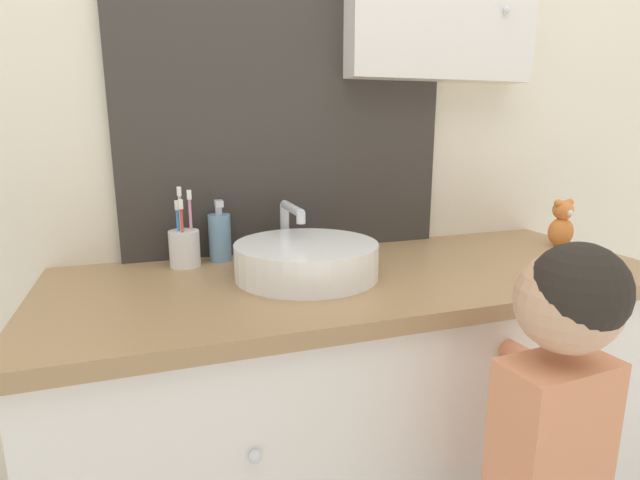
{
  "coord_description": "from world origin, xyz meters",
  "views": [
    {
      "loc": [
        -0.47,
        -0.73,
        1.15
      ],
      "look_at": [
        -0.13,
        0.26,
        0.91
      ],
      "focal_mm": 28.0,
      "sensor_mm": 36.0,
      "label": 1
    }
  ],
  "objects_px": {
    "sink_basin": "(306,258)",
    "teddy_bear": "(562,224)",
    "toothbrush_holder": "(184,246)",
    "child_figure": "(549,453)",
    "soap_dispenser": "(220,236)"
  },
  "relations": [
    {
      "from": "toothbrush_holder",
      "to": "teddy_bear",
      "type": "distance_m",
      "value": 1.05
    },
    {
      "from": "toothbrush_holder",
      "to": "soap_dispenser",
      "type": "xyz_separation_m",
      "value": [
        0.09,
        0.03,
        0.01
      ]
    },
    {
      "from": "child_figure",
      "to": "sink_basin",
      "type": "bearing_deg",
      "value": 121.64
    },
    {
      "from": "sink_basin",
      "to": "teddy_bear",
      "type": "xyz_separation_m",
      "value": [
        0.78,
        0.04,
        0.02
      ]
    },
    {
      "from": "sink_basin",
      "to": "soap_dispenser",
      "type": "height_order",
      "value": "soap_dispenser"
    },
    {
      "from": "child_figure",
      "to": "teddy_bear",
      "type": "xyz_separation_m",
      "value": [
        0.49,
        0.51,
        0.28
      ]
    },
    {
      "from": "sink_basin",
      "to": "teddy_bear",
      "type": "relative_size",
      "value": 2.78
    },
    {
      "from": "sink_basin",
      "to": "child_figure",
      "type": "bearing_deg",
      "value": -58.36
    },
    {
      "from": "teddy_bear",
      "to": "child_figure",
      "type": "bearing_deg",
      "value": -133.54
    },
    {
      "from": "child_figure",
      "to": "soap_dispenser",
      "type": "bearing_deg",
      "value": 124.35
    },
    {
      "from": "teddy_bear",
      "to": "sink_basin",
      "type": "bearing_deg",
      "value": -177.06
    },
    {
      "from": "teddy_bear",
      "to": "toothbrush_holder",
      "type": "bearing_deg",
      "value": 172.6
    },
    {
      "from": "soap_dispenser",
      "to": "teddy_bear",
      "type": "xyz_separation_m",
      "value": [
        0.95,
        -0.16,
        0.0
      ]
    },
    {
      "from": "toothbrush_holder",
      "to": "child_figure",
      "type": "height_order",
      "value": "toothbrush_holder"
    },
    {
      "from": "sink_basin",
      "to": "toothbrush_holder",
      "type": "relative_size",
      "value": 1.95
    }
  ]
}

